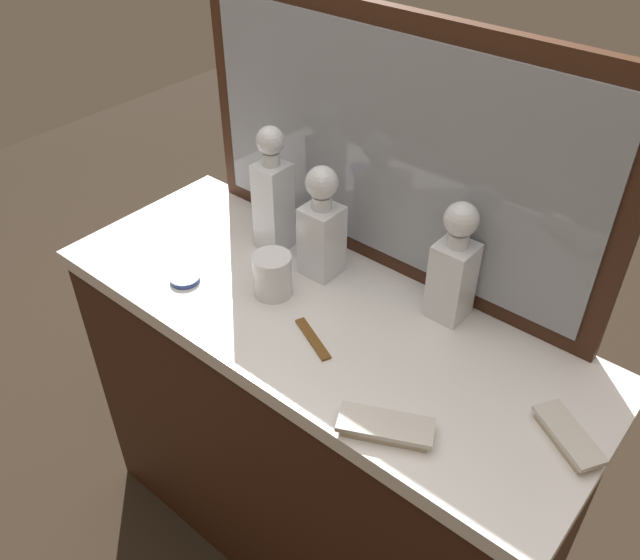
{
  "coord_description": "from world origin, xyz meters",
  "views": [
    {
      "loc": [
        0.69,
        -0.82,
        1.77
      ],
      "look_at": [
        0.0,
        0.0,
        0.93
      ],
      "focal_mm": 37.02,
      "sensor_mm": 36.0,
      "label": 1
    }
  ],
  "objects_px": {
    "porcelain_dish": "(185,279)",
    "crystal_tumbler_far_right": "(273,276)",
    "crystal_decanter_front": "(273,201)",
    "silver_brush_far_right": "(385,427)",
    "tortoiseshell_comb": "(313,339)",
    "silver_brush_front": "(568,437)",
    "crystal_decanter_right": "(322,232)",
    "crystal_decanter_left": "(453,273)"
  },
  "relations": [
    {
      "from": "silver_brush_far_right",
      "to": "silver_brush_front",
      "type": "distance_m",
      "value": 0.31
    },
    {
      "from": "porcelain_dish",
      "to": "tortoiseshell_comb",
      "type": "height_order",
      "value": "porcelain_dish"
    },
    {
      "from": "crystal_tumbler_far_right",
      "to": "tortoiseshell_comb",
      "type": "bearing_deg",
      "value": -20.0
    },
    {
      "from": "crystal_tumbler_far_right",
      "to": "porcelain_dish",
      "type": "relative_size",
      "value": 1.45
    },
    {
      "from": "porcelain_dish",
      "to": "crystal_tumbler_far_right",
      "type": "bearing_deg",
      "value": 28.5
    },
    {
      "from": "crystal_tumbler_far_right",
      "to": "silver_brush_front",
      "type": "height_order",
      "value": "crystal_tumbler_far_right"
    },
    {
      "from": "crystal_tumbler_far_right",
      "to": "tortoiseshell_comb",
      "type": "relative_size",
      "value": 0.77
    },
    {
      "from": "crystal_decanter_left",
      "to": "crystal_decanter_right",
      "type": "height_order",
      "value": "crystal_decanter_left"
    },
    {
      "from": "crystal_decanter_left",
      "to": "crystal_decanter_front",
      "type": "xyz_separation_m",
      "value": [
        -0.45,
        -0.05,
        0.02
      ]
    },
    {
      "from": "crystal_decanter_right",
      "to": "crystal_decanter_front",
      "type": "relative_size",
      "value": 0.87
    },
    {
      "from": "crystal_decanter_left",
      "to": "crystal_decanter_front",
      "type": "bearing_deg",
      "value": -173.77
    },
    {
      "from": "crystal_decanter_right",
      "to": "tortoiseshell_comb",
      "type": "distance_m",
      "value": 0.25
    },
    {
      "from": "crystal_decanter_front",
      "to": "silver_brush_far_right",
      "type": "height_order",
      "value": "crystal_decanter_front"
    },
    {
      "from": "crystal_decanter_left",
      "to": "crystal_decanter_right",
      "type": "bearing_deg",
      "value": -169.32
    },
    {
      "from": "silver_brush_far_right",
      "to": "tortoiseshell_comb",
      "type": "xyz_separation_m",
      "value": [
        -0.25,
        0.1,
        -0.01
      ]
    },
    {
      "from": "silver_brush_far_right",
      "to": "crystal_tumbler_far_right",
      "type": "bearing_deg",
      "value": 159.25
    },
    {
      "from": "porcelain_dish",
      "to": "crystal_decanter_left",
      "type": "bearing_deg",
      "value": 28.97
    },
    {
      "from": "crystal_decanter_front",
      "to": "silver_brush_front",
      "type": "xyz_separation_m",
      "value": [
        0.79,
        -0.11,
        -0.11
      ]
    },
    {
      "from": "silver_brush_front",
      "to": "silver_brush_far_right",
      "type": "bearing_deg",
      "value": -143.71
    },
    {
      "from": "crystal_decanter_right",
      "to": "crystal_decanter_front",
      "type": "height_order",
      "value": "crystal_decanter_front"
    },
    {
      "from": "crystal_decanter_left",
      "to": "tortoiseshell_comb",
      "type": "distance_m",
      "value": 0.31
    },
    {
      "from": "silver_brush_front",
      "to": "tortoiseshell_comb",
      "type": "distance_m",
      "value": 0.51
    },
    {
      "from": "crystal_decanter_left",
      "to": "porcelain_dish",
      "type": "distance_m",
      "value": 0.59
    },
    {
      "from": "crystal_decanter_front",
      "to": "crystal_decanter_right",
      "type": "bearing_deg",
      "value": -2.66
    },
    {
      "from": "crystal_decanter_left",
      "to": "crystal_decanter_front",
      "type": "distance_m",
      "value": 0.45
    },
    {
      "from": "crystal_decanter_left",
      "to": "porcelain_dish",
      "type": "xyz_separation_m",
      "value": [
        -0.51,
        -0.28,
        -0.1
      ]
    },
    {
      "from": "crystal_decanter_front",
      "to": "porcelain_dish",
      "type": "relative_size",
      "value": 4.58
    },
    {
      "from": "crystal_decanter_front",
      "to": "silver_brush_front",
      "type": "bearing_deg",
      "value": -7.82
    },
    {
      "from": "crystal_decanter_left",
      "to": "crystal_decanter_right",
      "type": "relative_size",
      "value": 1.01
    },
    {
      "from": "crystal_decanter_right",
      "to": "silver_brush_far_right",
      "type": "distance_m",
      "value": 0.49
    },
    {
      "from": "silver_brush_far_right",
      "to": "porcelain_dish",
      "type": "height_order",
      "value": "silver_brush_far_right"
    },
    {
      "from": "crystal_decanter_right",
      "to": "porcelain_dish",
      "type": "bearing_deg",
      "value": -133.1
    },
    {
      "from": "crystal_decanter_left",
      "to": "porcelain_dish",
      "type": "relative_size",
      "value": 4.02
    },
    {
      "from": "crystal_decanter_front",
      "to": "silver_brush_front",
      "type": "distance_m",
      "value": 0.8
    },
    {
      "from": "crystal_tumbler_far_right",
      "to": "silver_brush_far_right",
      "type": "relative_size",
      "value": 0.55
    },
    {
      "from": "silver_brush_front",
      "to": "porcelain_dish",
      "type": "relative_size",
      "value": 2.23
    },
    {
      "from": "crystal_decanter_right",
      "to": "porcelain_dish",
      "type": "distance_m",
      "value": 0.33
    },
    {
      "from": "crystal_decanter_front",
      "to": "silver_brush_far_right",
      "type": "xyz_separation_m",
      "value": [
        0.53,
        -0.29,
        -0.11
      ]
    },
    {
      "from": "silver_brush_far_right",
      "to": "tortoiseshell_comb",
      "type": "bearing_deg",
      "value": 158.76
    },
    {
      "from": "crystal_decanter_left",
      "to": "silver_brush_front",
      "type": "bearing_deg",
      "value": -25.16
    },
    {
      "from": "silver_brush_front",
      "to": "crystal_tumbler_far_right",
      "type": "bearing_deg",
      "value": -177.64
    },
    {
      "from": "porcelain_dish",
      "to": "tortoiseshell_comb",
      "type": "xyz_separation_m",
      "value": [
        0.35,
        0.04,
        -0.0
      ]
    }
  ]
}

